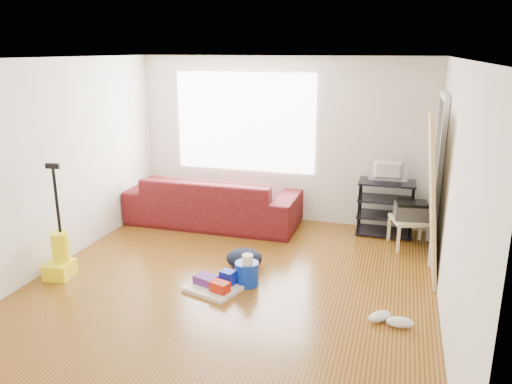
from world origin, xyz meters
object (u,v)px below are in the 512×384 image
(backpack, at_px, (244,267))
(vacuum, at_px, (60,256))
(side_table, at_px, (411,223))
(bucket, at_px, (247,284))
(sofa, at_px, (214,223))
(tv_stand, at_px, (385,207))
(cleaning_tray, at_px, (215,285))

(backpack, xyz_separation_m, vacuum, (-2.01, -0.83, 0.25))
(side_table, xyz_separation_m, vacuum, (-3.95, -2.14, -0.08))
(side_table, distance_m, bucket, 2.50)
(sofa, relative_size, vacuum, 1.90)
(tv_stand, bearing_deg, bucket, -124.30)
(sofa, relative_size, cleaning_tray, 3.88)
(cleaning_tray, relative_size, vacuum, 0.49)
(tv_stand, bearing_deg, side_table, -47.51)
(cleaning_tray, bearing_deg, sofa, 111.34)
(tv_stand, height_order, side_table, tv_stand)
(sofa, height_order, bucket, sofa)
(sofa, height_order, backpack, sofa)
(cleaning_tray, relative_size, backpack, 1.50)
(backpack, height_order, vacuum, vacuum)
(sofa, distance_m, backpack, 1.70)
(tv_stand, bearing_deg, sofa, -174.24)
(sofa, xyz_separation_m, side_table, (2.88, -0.11, 0.33))
(sofa, distance_m, tv_stand, 2.58)
(backpack, relative_size, vacuum, 0.33)
(cleaning_tray, xyz_separation_m, backpack, (0.13, 0.65, -0.06))
(bucket, relative_size, cleaning_tray, 0.41)
(side_table, relative_size, backpack, 1.38)
(tv_stand, relative_size, side_table, 1.29)
(sofa, height_order, vacuum, vacuum)
(backpack, bearing_deg, sofa, 112.45)
(sofa, height_order, tv_stand, tv_stand)
(sofa, bearing_deg, cleaning_tray, 111.34)
(cleaning_tray, bearing_deg, vacuum, -174.58)
(cleaning_tray, distance_m, backpack, 0.67)
(backpack, bearing_deg, bucket, -79.71)
(side_table, height_order, vacuum, vacuum)
(tv_stand, relative_size, bucket, 2.92)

